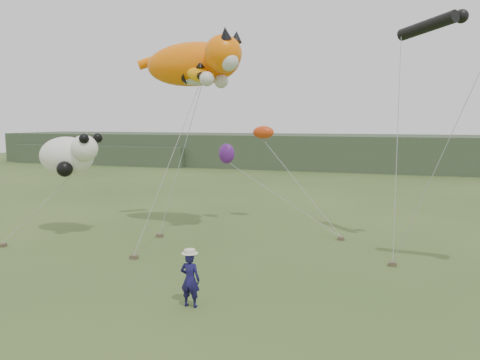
# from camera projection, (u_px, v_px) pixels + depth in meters

# --- Properties ---
(ground) EXTENTS (120.00, 120.00, 0.00)m
(ground) POSITION_uv_depth(u_px,v_px,m) (171.00, 295.00, 15.43)
(ground) COLOR #385123
(ground) RESTS_ON ground
(headland) EXTENTS (90.00, 13.00, 4.00)m
(headland) POSITION_uv_depth(u_px,v_px,m) (309.00, 151.00, 58.30)
(headland) COLOR #2D3D28
(headland) RESTS_ON ground
(festival_attendant) EXTENTS (0.63, 0.42, 1.73)m
(festival_attendant) POSITION_uv_depth(u_px,v_px,m) (190.00, 280.00, 14.41)
(festival_attendant) COLOR #161246
(festival_attendant) RESTS_ON ground
(sandbag_anchors) EXTENTS (17.31, 6.25, 0.16)m
(sandbag_anchors) POSITION_uv_depth(u_px,v_px,m) (203.00, 247.00, 21.04)
(sandbag_anchors) COLOR brown
(sandbag_anchors) RESTS_ON ground
(cat_kite) EXTENTS (6.31, 3.39, 2.69)m
(cat_kite) POSITION_uv_depth(u_px,v_px,m) (199.00, 63.00, 22.94)
(cat_kite) COLOR orange
(cat_kite) RESTS_ON ground
(fish_kite) EXTENTS (2.12, 1.40, 1.14)m
(fish_kite) POSITION_uv_depth(u_px,v_px,m) (192.00, 75.00, 22.59)
(fish_kite) COLOR #FD9F0A
(fish_kite) RESTS_ON ground
(panda_kite) EXTENTS (3.41, 2.20, 2.12)m
(panda_kite) POSITION_uv_depth(u_px,v_px,m) (69.00, 155.00, 22.97)
(panda_kite) COLOR white
(panda_kite) RESTS_ON ground
(misc_kites) EXTENTS (3.01, 1.29, 2.10)m
(misc_kites) POSITION_uv_depth(u_px,v_px,m) (244.00, 143.00, 26.09)
(misc_kites) COLOR red
(misc_kites) RESTS_ON ground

